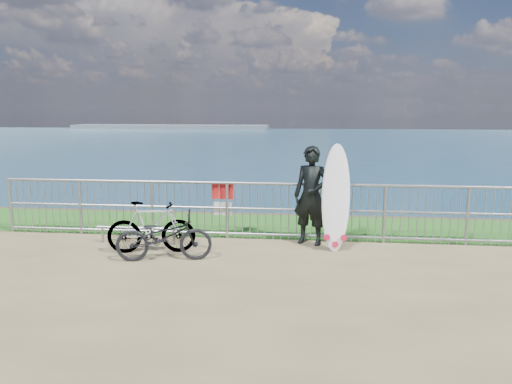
# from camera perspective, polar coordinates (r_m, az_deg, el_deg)

# --- Properties ---
(grass_strip) EXTENTS (120.00, 120.00, 0.00)m
(grass_strip) POSITION_cam_1_polar(r_m,az_deg,el_deg) (10.84, 0.31, -3.84)
(grass_strip) COLOR #1D5718
(grass_strip) RESTS_ON ground
(seascape) EXTENTS (260.00, 260.00, 5.00)m
(seascape) POSITION_cam_1_polar(r_m,az_deg,el_deg) (161.77, -9.63, 7.14)
(seascape) COLOR brown
(seascape) RESTS_ON ground
(railing) EXTENTS (10.06, 0.10, 1.13)m
(railing) POSITION_cam_1_polar(r_m,az_deg,el_deg) (9.65, -0.33, -2.05)
(railing) COLOR gray
(railing) RESTS_ON ground
(surfer) EXTENTS (0.78, 0.63, 1.85)m
(surfer) POSITION_cam_1_polar(r_m,az_deg,el_deg) (9.31, 6.34, -0.40)
(surfer) COLOR black
(surfer) RESTS_ON ground
(surfboard) EXTENTS (0.53, 0.48, 1.92)m
(surfboard) POSITION_cam_1_polar(r_m,az_deg,el_deg) (9.00, 9.10, -1.07)
(surfboard) COLOR silver
(surfboard) RESTS_ON ground
(bicycle_near) EXTENTS (1.67, 0.86, 0.83)m
(bicycle_near) POSITION_cam_1_polar(r_m,az_deg,el_deg) (8.48, -10.48, -4.99)
(bicycle_near) COLOR black
(bicycle_near) RESTS_ON ground
(bicycle_far) EXTENTS (1.59, 0.70, 0.93)m
(bicycle_far) POSITION_cam_1_polar(r_m,az_deg,el_deg) (8.95, -11.88, -3.96)
(bicycle_far) COLOR black
(bicycle_far) RESTS_ON ground
(bike_rack) EXTENTS (1.59, 0.05, 0.33)m
(bike_rack) POSITION_cam_1_polar(r_m,az_deg,el_deg) (9.64, -13.36, -4.21)
(bike_rack) COLOR gray
(bike_rack) RESTS_ON ground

